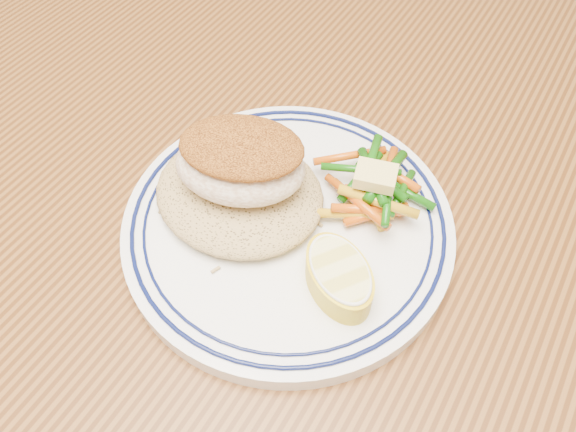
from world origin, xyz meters
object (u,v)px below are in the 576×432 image
at_px(dining_table, 250,287).
at_px(rice_pilaf, 239,190).
at_px(fish_fillet, 241,161).
at_px(vegetable_pile, 374,187).
at_px(plate, 288,224).
at_px(lemon_wedge, 339,276).

bearing_deg(dining_table, rice_pilaf, 129.58).
bearing_deg(fish_fillet, rice_pilaf, -108.18).
height_order(rice_pilaf, fish_fillet, fish_fillet).
bearing_deg(fish_fillet, vegetable_pile, 31.27).
distance_m(rice_pilaf, vegetable_pile, 0.10).
distance_m(dining_table, rice_pilaf, 0.12).
height_order(dining_table, vegetable_pile, vegetable_pile).
bearing_deg(vegetable_pile, rice_pilaf, -147.27).
bearing_deg(plate, lemon_wedge, -27.46).
relative_size(plate, rice_pilaf, 1.89).
bearing_deg(plate, fish_fillet, 179.62).
relative_size(rice_pilaf, lemon_wedge, 1.63).
bearing_deg(rice_pilaf, plate, 4.92).
bearing_deg(lemon_wedge, rice_pilaf, 164.88).
relative_size(dining_table, vegetable_pile, 15.38).
xyz_separation_m(fish_fillet, lemon_wedge, (0.10, -0.03, -0.03)).
height_order(dining_table, rice_pilaf, rice_pilaf).
distance_m(dining_table, fish_fillet, 0.15).
bearing_deg(vegetable_pile, dining_table, -140.68).
bearing_deg(plate, dining_table, -159.49).
bearing_deg(dining_table, fish_fillet, 115.86).
bearing_deg(vegetable_pile, plate, -130.94).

